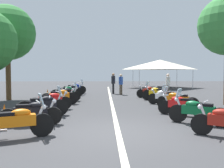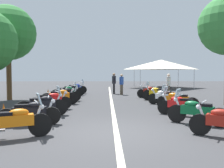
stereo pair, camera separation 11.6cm
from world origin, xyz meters
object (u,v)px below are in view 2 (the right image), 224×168
traffic_cone_0 (4,112)px  motorcycle_right_row_1 (196,111)px  motorcycle_left_row_5 (65,94)px  motorcycle_right_row_3 (177,100)px  motorcycle_left_row_0 (13,122)px  motorcycle_left_row_8 (75,88)px  bystander_1 (122,83)px  traffic_cone_1 (48,94)px  motorcycle_left_row_7 (71,90)px  motorcycle_right_row_5 (157,93)px  motorcycle_left_row_4 (60,96)px  motorcycle_left_row_6 (66,92)px  motorcycle_right_row_2 (180,105)px  motorcycle_right_row_4 (165,97)px  motorcycle_left_row_2 (43,105)px  motorcycle_left_row_3 (50,101)px  motorcycle_right_row_6 (152,92)px  bystander_2 (169,83)px  roadside_tree_2 (8,33)px  bystander_4 (114,82)px  event_tent (161,65)px  motorcycle_left_row_1 (30,112)px

traffic_cone_0 → motorcycle_right_row_1: bearing=-98.3°
motorcycle_left_row_5 → motorcycle_right_row_3: size_ratio=1.09×
motorcycle_left_row_0 → motorcycle_left_row_5: 8.39m
motorcycle_left_row_8 → motorcycle_right_row_3: (-8.46, -5.92, -0.00)m
motorcycle_left_row_0 → bystander_1: bearing=50.2°
motorcycle_right_row_1 → traffic_cone_1: 11.42m
motorcycle_left_row_8 → traffic_cone_0: size_ratio=3.12×
motorcycle_left_row_7 → motorcycle_right_row_5: bearing=-51.2°
traffic_cone_0 → motorcycle_right_row_5: bearing=-50.4°
traffic_cone_0 → motorcycle_left_row_4: bearing=-17.4°
motorcycle_left_row_6 → motorcycle_right_row_2: motorcycle_right_row_2 is taller
traffic_cone_1 → bystander_1: bystander_1 is taller
motorcycle_right_row_4 → motorcycle_right_row_5: 1.89m
motorcycle_right_row_4 → motorcycle_left_row_4: bearing=31.1°
motorcycle_left_row_2 → motorcycle_left_row_3: motorcycle_left_row_2 is taller
motorcycle_left_row_8 → motorcycle_right_row_1: 13.01m
motorcycle_right_row_3 → traffic_cone_0: motorcycle_right_row_3 is taller
bystander_1 → motorcycle_right_row_6: bearing=-17.4°
motorcycle_left_row_0 → motorcycle_left_row_5: size_ratio=1.03×
motorcycle_left_row_2 → bystander_2: size_ratio=1.15×
motorcycle_left_row_7 → motorcycle_right_row_2: 10.17m
motorcycle_left_row_6 → roadside_tree_2: size_ratio=0.32×
traffic_cone_0 → bystander_4: size_ratio=0.36×
traffic_cone_0 → bystander_1: 11.20m
motorcycle_left_row_2 → motorcycle_left_row_4: bearing=65.3°
motorcycle_left_row_6 → motorcycle_right_row_5: size_ratio=1.06×
motorcycle_left_row_4 → event_tent: event_tent is taller
motorcycle_right_row_1 → bystander_2: bystander_2 is taller
motorcycle_left_row_1 → motorcycle_left_row_4: size_ratio=1.01×
motorcycle_right_row_1 → motorcycle_left_row_7: bearing=-25.2°
motorcycle_left_row_6 → motorcycle_right_row_1: size_ratio=1.09×
motorcycle_left_row_6 → motorcycle_right_row_6: 5.81m
motorcycle_left_row_2 → bystander_1: 10.12m
motorcycle_left_row_5 → bystander_2: bearing=2.4°
motorcycle_left_row_4 → motorcycle_right_row_1: 7.63m
motorcycle_left_row_3 → bystander_1: (7.74, -3.81, 0.51)m
motorcycle_left_row_1 → event_tent: bearing=53.5°
traffic_cone_0 → roadside_tree_2: size_ratio=0.10×
motorcycle_left_row_7 → roadside_tree_2: roadside_tree_2 is taller
bystander_4 → motorcycle_left_row_8: bearing=9.8°
motorcycle_left_row_2 → event_tent: event_tent is taller
motorcycle_left_row_5 → traffic_cone_1: size_ratio=3.15×
motorcycle_right_row_5 → motorcycle_left_row_6: bearing=18.2°
motorcycle_left_row_1 → motorcycle_left_row_4: motorcycle_left_row_4 is taller
motorcycle_left_row_5 → motorcycle_right_row_3: (-3.47, -5.87, 0.01)m
motorcycle_right_row_3 → motorcycle_right_row_5: (3.57, 0.17, 0.01)m
motorcycle_left_row_4 → traffic_cone_0: size_ratio=3.26×
motorcycle_right_row_3 → motorcycle_right_row_4: (1.68, 0.15, -0.02)m
motorcycle_left_row_5 → traffic_cone_0: bearing=-119.2°
motorcycle_right_row_4 → event_tent: bearing=-68.6°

